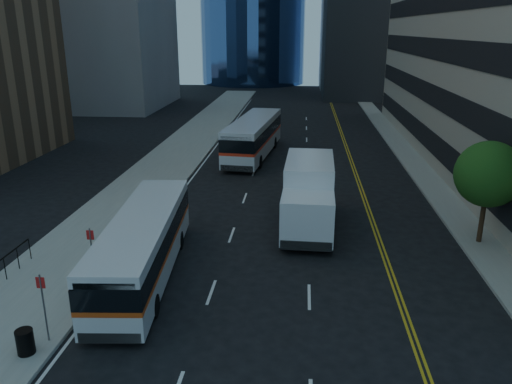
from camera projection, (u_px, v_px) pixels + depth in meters
ground at (296, 324)px, 18.25m from camera, size 160.00×160.00×0.00m
sidewalk_west at (178, 154)px, 42.80m from camera, size 5.00×90.00×0.15m
sidewalk_east at (410, 159)px, 41.08m from camera, size 2.00×90.00×0.15m
street_tree at (489, 174)px, 23.89m from camera, size 3.20×3.20×5.10m
bus_front at (144, 244)px, 21.32m from camera, size 3.21×10.87×2.76m
bus_rear at (254, 136)px, 41.72m from camera, size 3.97×12.44×3.15m
box_truck at (309, 194)px, 26.60m from camera, size 2.77×7.49×3.55m
trash_can at (25, 342)px, 16.25m from camera, size 0.63×0.63×0.85m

